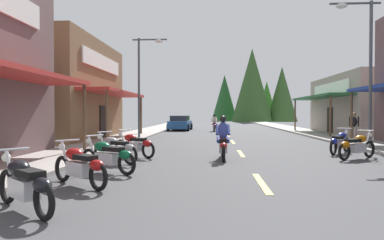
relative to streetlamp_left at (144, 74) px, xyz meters
The scene contains 20 objects.
ground 8.21m from the streetlamp_left, 39.00° to the left, with size 10.83×80.07×0.10m, color #424244.
sidewalk_left 6.17m from the streetlamp_left, 106.03° to the left, with size 2.68×80.07×0.12m, color #9E9991.
sidewalk_right 13.65m from the streetlamp_left, 19.94° to the left, with size 2.68×80.07×0.12m, color #9E9991.
centerline_dashes 10.05m from the streetlamp_left, 53.19° to the left, with size 0.16×54.28×0.01m.
storefront_left_far 6.53m from the streetlamp_left, behind, with size 9.50×9.77×6.16m.
storefront_right_far 18.37m from the streetlamp_left, 18.98° to the left, with size 9.29×10.99×4.55m.
streetlamp_left is the anchor object (origin of this frame).
streetlamp_right 12.48m from the streetlamp_left, 28.52° to the right, with size 2.20×0.30×6.60m.
motorcycle_parked_right_3 13.56m from the streetlamp_left, 43.28° to the right, with size 1.81×1.31×1.04m.
motorcycle_parked_right_4 12.55m from the streetlamp_left, 37.61° to the right, with size 1.42×1.73×1.04m.
motorcycle_parked_left_0 16.49m from the streetlamp_left, 85.85° to the right, with size 1.73×1.42×1.04m.
motorcycle_parked_left_1 14.56m from the streetlamp_left, 84.60° to the right, with size 1.75×1.39×1.04m.
motorcycle_parked_left_2 12.88m from the streetlamp_left, 83.38° to the right, with size 1.90×1.17×1.04m.
motorcycle_parked_left_3 11.10m from the streetlamp_left, 83.94° to the right, with size 1.83×1.27×1.04m.
motorcycle_parked_left_4 9.72m from the streetlamp_left, 81.05° to the right, with size 1.83×1.29×1.04m.
rider_cruising_lead 10.96m from the streetlamp_left, 63.07° to the right, with size 0.60×2.14×1.57m.
rider_cruising_trailing 10.89m from the streetlamp_left, 64.10° to the left, with size 0.60×2.14×1.57m.
pedestrian_by_shop 12.96m from the streetlamp_left, ahead, with size 0.45×0.43×1.68m.
parked_car_curbside 11.56m from the streetlamp_left, 83.42° to the left, with size 2.19×4.36×1.40m.
treeline_backdrop 46.65m from the streetlamp_left, 74.36° to the left, with size 16.13×12.03×13.65m.
Camera 1 is at (-1.17, -1.01, 1.67)m, focal length 32.18 mm.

